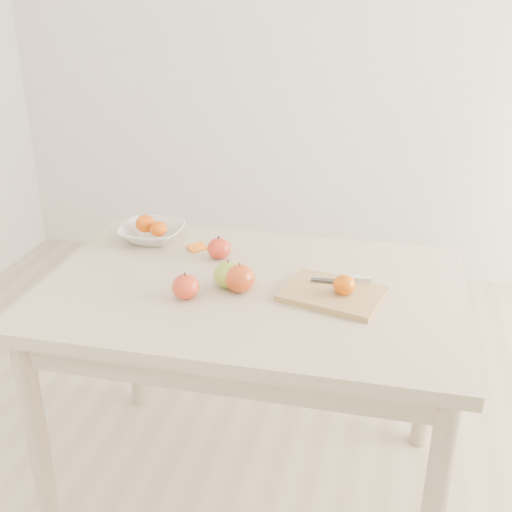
# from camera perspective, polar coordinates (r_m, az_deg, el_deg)

# --- Properties ---
(ground) EXTENTS (3.50, 3.50, 0.00)m
(ground) POSITION_cam_1_polar(r_m,az_deg,el_deg) (2.28, -0.30, -19.66)
(ground) COLOR #C6B293
(ground) RESTS_ON ground
(table) EXTENTS (1.20, 0.80, 0.75)m
(table) POSITION_cam_1_polar(r_m,az_deg,el_deg) (1.88, -0.34, -5.30)
(table) COLOR #C8B397
(table) RESTS_ON ground
(cutting_board) EXTENTS (0.31, 0.26, 0.02)m
(cutting_board) POSITION_cam_1_polar(r_m,az_deg,el_deg) (1.78, 6.85, -3.36)
(cutting_board) COLOR tan
(cutting_board) RESTS_ON table
(board_tangerine) EXTENTS (0.06, 0.06, 0.05)m
(board_tangerine) POSITION_cam_1_polar(r_m,az_deg,el_deg) (1.75, 7.84, -2.55)
(board_tangerine) COLOR #D05D07
(board_tangerine) RESTS_ON cutting_board
(fruit_bowl) EXTENTS (0.21, 0.21, 0.05)m
(fruit_bowl) POSITION_cam_1_polar(r_m,az_deg,el_deg) (2.15, -9.23, 2.04)
(fruit_bowl) COLOR silver
(fruit_bowl) RESTS_ON table
(bowl_tangerine_near) EXTENTS (0.07, 0.07, 0.06)m
(bowl_tangerine_near) POSITION_cam_1_polar(r_m,az_deg,el_deg) (2.16, -9.80, 2.86)
(bowl_tangerine_near) COLOR #DB5C07
(bowl_tangerine_near) RESTS_ON fruit_bowl
(bowl_tangerine_far) EXTENTS (0.06, 0.06, 0.05)m
(bowl_tangerine_far) POSITION_cam_1_polar(r_m,az_deg,el_deg) (2.12, -8.67, 2.40)
(bowl_tangerine_far) COLOR #DD6507
(bowl_tangerine_far) RESTS_ON fruit_bowl
(orange_peel_a) EXTENTS (0.07, 0.07, 0.01)m
(orange_peel_a) POSITION_cam_1_polar(r_m,az_deg,el_deg) (2.07, -5.23, 0.66)
(orange_peel_a) COLOR orange
(orange_peel_a) RESTS_ON table
(orange_peel_b) EXTENTS (0.05, 0.04, 0.01)m
(orange_peel_b) POSITION_cam_1_polar(r_m,az_deg,el_deg) (2.08, -3.28, 0.81)
(orange_peel_b) COLOR orange
(orange_peel_b) RESTS_ON table
(paring_knife) EXTENTS (0.17, 0.05, 0.01)m
(paring_knife) POSITION_cam_1_polar(r_m,az_deg,el_deg) (1.83, 8.57, -2.05)
(paring_knife) COLOR silver
(paring_knife) RESTS_ON cutting_board
(apple_green) EXTENTS (0.09, 0.09, 0.08)m
(apple_green) POSITION_cam_1_polar(r_m,az_deg,el_deg) (1.81, -2.48, -1.68)
(apple_green) COLOR #5B8D1D
(apple_green) RESTS_ON table
(apple_red_a) EXTENTS (0.07, 0.07, 0.07)m
(apple_red_a) POSITION_cam_1_polar(r_m,az_deg,el_deg) (1.99, -3.30, 0.66)
(apple_red_a) COLOR #9D0B12
(apple_red_a) RESTS_ON table
(apple_red_e) EXTENTS (0.09, 0.09, 0.08)m
(apple_red_e) POSITION_cam_1_polar(r_m,az_deg,el_deg) (1.79, -1.47, -1.99)
(apple_red_e) COLOR maroon
(apple_red_e) RESTS_ON table
(apple_red_b) EXTENTS (0.08, 0.08, 0.07)m
(apple_red_b) POSITION_cam_1_polar(r_m,az_deg,el_deg) (1.76, -6.28, -2.73)
(apple_red_b) COLOR #A3110A
(apple_red_b) RESTS_ON table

